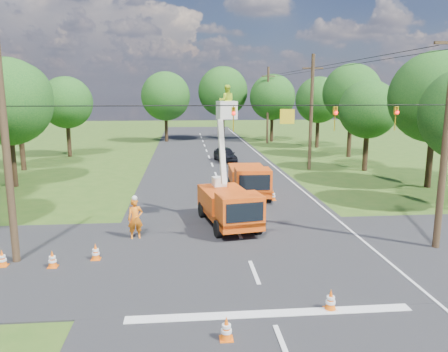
{
  "coord_description": "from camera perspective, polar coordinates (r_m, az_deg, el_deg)",
  "views": [
    {
      "loc": [
        -2.59,
        -15.55,
        6.86
      ],
      "look_at": [
        -0.59,
        6.26,
        2.6
      ],
      "focal_mm": 35.0,
      "sensor_mm": 36.0,
      "label": 1
    }
  ],
  "objects": [
    {
      "name": "distant_car",
      "position": [
        43.17,
        0.15,
        2.84
      ],
      "size": [
        2.34,
        4.47,
        1.45
      ],
      "primitive_type": "imported",
      "rotation": [
        0.0,
        0.0,
        0.15
      ],
      "color": "black",
      "rests_on": "ground"
    },
    {
      "name": "tree_left_e",
      "position": [
        42.02,
        -25.37,
        9.46
      ],
      "size": [
        5.8,
        5.8,
        9.41
      ],
      "color": "#382616",
      "rests_on": "ground"
    },
    {
      "name": "tree_right_b",
      "position": [
        34.39,
        25.88,
        9.22
      ],
      "size": [
        6.4,
        6.4,
        9.65
      ],
      "color": "#382616",
      "rests_on": "ground"
    },
    {
      "name": "road_main",
      "position": [
        36.29,
        -1.05,
        0.11
      ],
      "size": [
        12.0,
        100.0,
        0.06
      ],
      "primitive_type": "cube",
      "color": "black",
      "rests_on": "ground"
    },
    {
      "name": "tree_far_b",
      "position": [
        62.8,
        -0.14,
        10.96
      ],
      "size": [
        7.0,
        7.0,
        10.32
      ],
      "color": "#382616",
      "rests_on": "ground"
    },
    {
      "name": "traffic_cone_2",
      "position": [
        24.18,
        3.31,
        -4.61
      ],
      "size": [
        0.38,
        0.38,
        0.71
      ],
      "color": "#F9610D",
      "rests_on": "ground"
    },
    {
      "name": "ground_worker",
      "position": [
        20.98,
        -11.5,
        -5.5
      ],
      "size": [
        0.8,
        0.61,
        1.96
      ],
      "primitive_type": "imported",
      "rotation": [
        0.0,
        0.0,
        0.22
      ],
      "color": "orange",
      "rests_on": "ground"
    },
    {
      "name": "signal_span",
      "position": [
        18.22,
        10.19,
        7.75
      ],
      "size": [
        18.0,
        0.29,
        1.07
      ],
      "color": "black",
      "rests_on": "ground"
    },
    {
      "name": "bucket_truck",
      "position": [
        22.34,
        0.64,
        -2.83
      ],
      "size": [
        3.01,
        5.88,
        7.18
      ],
      "rotation": [
        0.0,
        0.0,
        0.17
      ],
      "color": "#E44F10",
      "rests_on": "ground"
    },
    {
      "name": "ground",
      "position": [
        36.29,
        -1.05,
        0.11
      ],
      "size": [
        140.0,
        140.0,
        0.0
      ],
      "primitive_type": "plane",
      "color": "#2F5319",
      "rests_on": "ground"
    },
    {
      "name": "second_truck",
      "position": [
        28.71,
        3.28,
        -0.49
      ],
      "size": [
        2.47,
        5.96,
        2.21
      ],
      "rotation": [
        0.0,
        0.0,
        -0.02
      ],
      "color": "#E44F10",
      "rests_on": "ground"
    },
    {
      "name": "tree_left_d",
      "position": [
        34.84,
        -26.43,
        8.67
      ],
      "size": [
        6.2,
        6.2,
        9.24
      ],
      "color": "#382616",
      "rests_on": "ground"
    },
    {
      "name": "traffic_cone_3",
      "position": [
        27.97,
        6.42,
        -2.5
      ],
      "size": [
        0.38,
        0.38,
        0.71
      ],
      "color": "#F9610D",
      "rests_on": "ground"
    },
    {
      "name": "stop_bar",
      "position": [
        14.36,
        6.09,
        -17.6
      ],
      "size": [
        9.0,
        0.45,
        0.02
      ],
      "primitive_type": "cube",
      "color": "silver",
      "rests_on": "ground"
    },
    {
      "name": "edge_line",
      "position": [
        37.12,
        7.6,
        0.26
      ],
      "size": [
        0.12,
        90.0,
        0.02
      ],
      "primitive_type": "cube",
      "color": "silver",
      "rests_on": "ground"
    },
    {
      "name": "tree_far_a",
      "position": [
        60.6,
        -7.64,
        10.28
      ],
      "size": [
        6.6,
        6.6,
        9.5
      ],
      "color": "#382616",
      "rests_on": "ground"
    },
    {
      "name": "pole_right_mid",
      "position": [
        39.19,
        11.32,
        8.23
      ],
      "size": [
        1.8,
        0.3,
        10.0
      ],
      "color": "#4C3823",
      "rests_on": "ground"
    },
    {
      "name": "tree_right_e",
      "position": [
        55.05,
        12.26,
        9.67
      ],
      "size": [
        5.6,
        5.6,
        8.63
      ],
      "color": "#382616",
      "rests_on": "ground"
    },
    {
      "name": "pole_right_far",
      "position": [
        58.63,
        5.74,
        9.24
      ],
      "size": [
        1.8,
        0.3,
        10.0
      ],
      "color": "#4C3823",
      "rests_on": "ground"
    },
    {
      "name": "tree_left_f",
      "position": [
        49.1,
        -19.89,
        8.99
      ],
      "size": [
        5.4,
        5.4,
        8.4
      ],
      "color": "#382616",
      "rests_on": "ground"
    },
    {
      "name": "traffic_cone_6",
      "position": [
        19.65,
        -26.99,
        -9.56
      ],
      "size": [
        0.38,
        0.38,
        0.71
      ],
      "color": "#F9610D",
      "rests_on": "ground"
    },
    {
      "name": "pole_left",
      "position": [
        19.0,
        -26.54,
        2.71
      ],
      "size": [
        0.3,
        0.3,
        9.0
      ],
      "color": "#4C3823",
      "rests_on": "ground"
    },
    {
      "name": "traffic_cone_5",
      "position": [
        18.75,
        -21.51,
        -10.08
      ],
      "size": [
        0.38,
        0.38,
        0.71
      ],
      "color": "#F9610D",
      "rests_on": "ground"
    },
    {
      "name": "traffic_cone_1",
      "position": [
        14.77,
        13.75,
        -15.45
      ],
      "size": [
        0.38,
        0.38,
        0.71
      ],
      "color": "#F9610D",
      "rests_on": "ground"
    },
    {
      "name": "tree_right_c",
      "position": [
        39.84,
        18.31,
        8.23
      ],
      "size": [
        5.0,
        5.0,
        7.83
      ],
      "color": "#382616",
      "rests_on": "ground"
    },
    {
      "name": "tree_far_c",
      "position": [
        60.77,
        6.34,
        10.19
      ],
      "size": [
        6.2,
        6.2,
        9.18
      ],
      "color": "#382616",
      "rests_on": "ground"
    },
    {
      "name": "traffic_cone_0",
      "position": [
        12.88,
        0.31,
        -19.31
      ],
      "size": [
        0.38,
        0.38,
        0.71
      ],
      "color": "#F9610D",
      "rests_on": "ground"
    },
    {
      "name": "traffic_cone_4",
      "position": [
        18.99,
        -16.42,
        -9.49
      ],
      "size": [
        0.38,
        0.38,
        0.71
      ],
      "color": "#F9610D",
      "rests_on": "ground"
    },
    {
      "name": "road_cross",
      "position": [
        19.02,
        3.0,
        -10.15
      ],
      "size": [
        56.0,
        10.0,
        0.07
      ],
      "primitive_type": "cube",
      "color": "black",
      "rests_on": "ground"
    },
    {
      "name": "tree_right_d",
      "position": [
        47.82,
        16.36,
        10.36
      ],
      "size": [
        6.0,
        6.0,
        9.7
      ],
      "color": "#382616",
      "rests_on": "ground"
    },
    {
      "name": "pole_right_near",
      "position": [
        20.83,
        27.06,
        4.98
      ],
      "size": [
        1.8,
        0.3,
        10.0
      ],
      "color": "#4C3823",
      "rests_on": "ground"
    }
  ]
}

